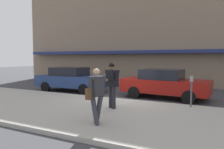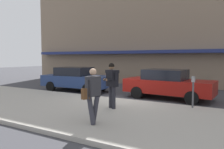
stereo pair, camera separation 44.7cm
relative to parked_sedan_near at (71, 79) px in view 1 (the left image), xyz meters
The scene contains 9 objects.
ground_plane 4.44m from the parked_sedan_near, 17.11° to the right, with size 80.00×80.00×0.00m, color #3D3D42.
sidewalk 6.66m from the parked_sedan_near, 38.63° to the right, with size 32.00×5.30×0.14m, color #A8A399.
curb_paint_line 5.38m from the parked_sedan_near, 13.43° to the right, with size 28.00×0.12×0.01m, color silver.
storefront_facade 10.40m from the parked_sedan_near, 54.33° to the left, with size 28.00×4.70×12.46m.
parked_sedan_near is the anchor object (origin of this frame).
parked_sedan_mid 5.89m from the parked_sedan_near, ahead, with size 4.61×2.15×1.54m.
man_texting_on_phone 5.93m from the parked_sedan_near, 37.04° to the right, with size 0.63×0.65×1.81m.
pedestrian_with_bag 7.70m from the parked_sedan_near, 47.13° to the right, with size 0.38×0.72×1.70m.
parking_meter 7.74m from the parked_sedan_near, 14.09° to the right, with size 0.12×0.18×1.27m.
Camera 1 is at (4.43, -9.94, 2.15)m, focal length 35.00 mm.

